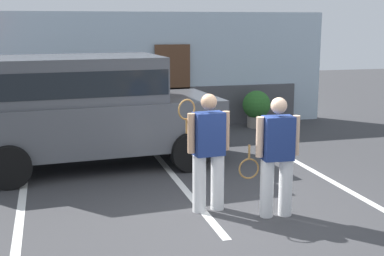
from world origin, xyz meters
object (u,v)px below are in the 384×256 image
Objects in this scene: parked_suv at (88,106)px; tennis_player_woman at (277,156)px; tennis_player_man at (208,150)px; potted_plant_by_porch at (256,107)px.

parked_suv is 2.83× the size of tennis_player_woman.
tennis_player_man is 0.96m from tennis_player_woman.
tennis_player_man is 1.01× the size of tennis_player_woman.
tennis_player_man is 6.30m from potted_plant_by_porch.
potted_plant_by_porch is (2.98, 5.53, -0.36)m from tennis_player_man.
parked_suv reaches higher than tennis_player_woman.
tennis_player_woman is at bearing 146.62° from tennis_player_man.
tennis_player_man is at bearing -24.88° from tennis_player_woman.
tennis_player_man is (1.43, -2.87, -0.26)m from parked_suv.
tennis_player_man reaches higher than potted_plant_by_porch.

